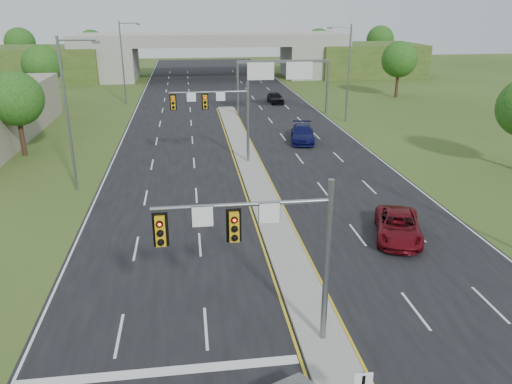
{
  "coord_description": "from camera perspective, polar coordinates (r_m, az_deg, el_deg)",
  "views": [
    {
      "loc": [
        -5.02,
        -16.45,
        12.87
      ],
      "look_at": [
        -1.42,
        9.68,
        3.0
      ],
      "focal_mm": 35.0,
      "sensor_mm": 36.0,
      "label": 1
    }
  ],
  "objects": [
    {
      "name": "median",
      "position": [
        41.77,
        -0.57,
        2.72
      ],
      "size": [
        2.0,
        54.0,
        0.16
      ],
      "primitive_type": "cube",
      "color": "gray",
      "rests_on": "road"
    },
    {
      "name": "tree_back_b",
      "position": [
        112.31,
        -18.27,
        15.79
      ],
      "size": [
        5.6,
        5.6,
        8.32
      ],
      "color": "#382316",
      "rests_on": "ground"
    },
    {
      "name": "signal_mast_far",
      "position": [
        42.26,
        -4.02,
        9.36
      ],
      "size": [
        6.62,
        0.6,
        7.0
      ],
      "color": "slate",
      "rests_on": "ground"
    },
    {
      "name": "tree_l_mid",
      "position": [
        74.3,
        -23.26,
        13.23
      ],
      "size": [
        5.2,
        5.2,
        8.12
      ],
      "color": "#382316",
      "rests_on": "ground"
    },
    {
      "name": "tree_r_mid",
      "position": [
        78.24,
        16.06,
        14.36
      ],
      "size": [
        5.2,
        5.2,
        8.12
      ],
      "color": "#382316",
      "rests_on": "ground"
    },
    {
      "name": "tree_back_c",
      "position": [
        114.44,
        7.16,
        16.68
      ],
      "size": [
        5.6,
        5.6,
        8.32
      ],
      "color": "#382316",
      "rests_on": "ground"
    },
    {
      "name": "lane_markings",
      "position": [
        47.36,
        -2.21,
        4.76
      ],
      "size": [
        23.72,
        160.0,
        0.01
      ],
      "color": "gold",
      "rests_on": "road"
    },
    {
      "name": "lightpole_r_far",
      "position": [
        59.74,
        10.36,
        13.69
      ],
      "size": [
        2.85,
        0.25,
        11.0
      ],
      "color": "slate",
      "rests_on": "ground"
    },
    {
      "name": "car_far_b",
      "position": [
        50.59,
        5.35,
        6.66
      ],
      "size": [
        3.27,
        5.89,
        1.61
      ],
      "primitive_type": "imported",
      "rotation": [
        0.0,
        0.0,
        -0.19
      ],
      "color": "#0B0D42",
      "rests_on": "road"
    },
    {
      "name": "lightpole_l_far",
      "position": [
        72.25,
        -14.88,
        14.49
      ],
      "size": [
        2.85,
        0.25,
        11.0
      ],
      "color": "slate",
      "rests_on": "ground"
    },
    {
      "name": "tree_back_a",
      "position": [
        115.49,
        -25.37,
        15.15
      ],
      "size": [
        6.0,
        6.0,
        8.85
      ],
      "color": "#382316",
      "rests_on": "ground"
    },
    {
      "name": "road",
      "position": [
        53.27,
        -2.22,
        6.53
      ],
      "size": [
        24.0,
        160.0,
        0.02
      ],
      "primitive_type": "cube",
      "color": "black",
      "rests_on": "ground"
    },
    {
      "name": "lightpole_l_mid",
      "position": [
        37.99,
        -20.56,
        8.97
      ],
      "size": [
        2.85,
        0.25,
        11.0
      ],
      "color": "slate",
      "rests_on": "ground"
    },
    {
      "name": "ground",
      "position": [
        21.49,
        7.6,
        -16.5
      ],
      "size": [
        240.0,
        240.0,
        0.0
      ],
      "primitive_type": "plane",
      "color": "#324B1B",
      "rests_on": "ground"
    },
    {
      "name": "tree_l_near",
      "position": [
        49.41,
        -25.77,
        9.56
      ],
      "size": [
        4.8,
        4.8,
        7.6
      ],
      "color": "#382316",
      "rests_on": "ground"
    },
    {
      "name": "sign_gantry",
      "position": [
        62.94,
        3.01,
        13.53
      ],
      "size": [
        11.58,
        0.44,
        6.67
      ],
      "color": "slate",
      "rests_on": "ground"
    },
    {
      "name": "overpass",
      "position": [
        97.03,
        -5.02,
        14.94
      ],
      "size": [
        80.0,
        14.0,
        8.1
      ],
      "color": "gray",
      "rests_on": "ground"
    },
    {
      "name": "tree_back_d",
      "position": [
        118.74,
        14.0,
        16.55
      ],
      "size": [
        6.0,
        6.0,
        8.85
      ],
      "color": "#382316",
      "rests_on": "ground"
    },
    {
      "name": "signal_mast_near",
      "position": [
        18.5,
        1.53,
        -5.62
      ],
      "size": [
        6.62,
        0.6,
        7.0
      ],
      "color": "slate",
      "rests_on": "ground"
    },
    {
      "name": "car_far_c",
      "position": [
        71.3,
        2.24,
        10.73
      ],
      "size": [
        2.03,
        4.5,
        1.5
      ],
      "primitive_type": "imported",
      "rotation": [
        0.0,
        0.0,
        0.06
      ],
      "color": "black",
      "rests_on": "road"
    },
    {
      "name": "car_far_a",
      "position": [
        30.4,
        15.95,
        -3.78
      ],
      "size": [
        4.11,
        5.95,
        1.51
      ],
      "primitive_type": "imported",
      "rotation": [
        0.0,
        0.0,
        -0.33
      ],
      "color": "#5D0910",
      "rests_on": "road"
    }
  ]
}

